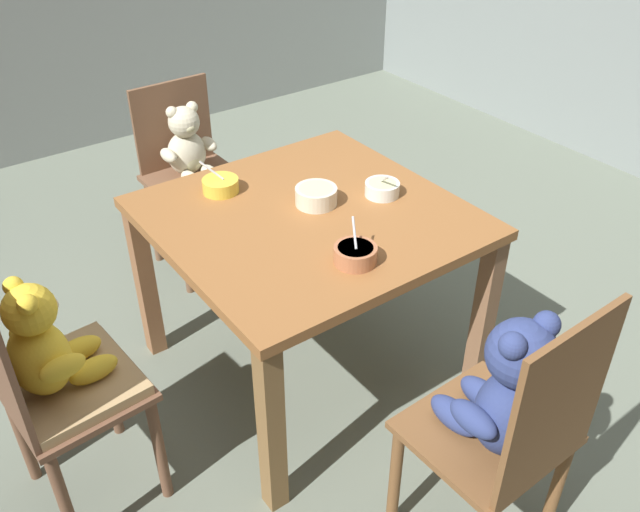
{
  "coord_description": "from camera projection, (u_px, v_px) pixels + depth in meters",
  "views": [
    {
      "loc": [
        1.64,
        -1.14,
        1.9
      ],
      "look_at": [
        0.0,
        0.05,
        0.51
      ],
      "focal_mm": 37.99,
      "sensor_mm": 36.0,
      "label": 1
    }
  ],
  "objects": [
    {
      "name": "teddy_chair_near_right",
      "position": [
        508.0,
        406.0,
        1.74
      ],
      "size": [
        0.39,
        0.41,
        0.95
      ],
      "rotation": [
        0.0,
        0.0,
        3.17
      ],
      "color": "brown",
      "rests_on": "ground_plane"
    },
    {
      "name": "dining_table",
      "position": [
        308.0,
        238.0,
        2.38
      ],
      "size": [
        1.0,
        1.0,
        0.71
      ],
      "color": "#925C30",
      "rests_on": "ground_plane"
    },
    {
      "name": "ground_plane",
      "position": [
        310.0,
        368.0,
        2.73
      ],
      "size": [
        5.2,
        5.2,
        0.04
      ],
      "color": "slate"
    },
    {
      "name": "teddy_chair_near_front",
      "position": [
        51.0,
        366.0,
        1.91
      ],
      "size": [
        0.43,
        0.39,
        0.93
      ],
      "rotation": [
        0.0,
        0.0,
        1.65
      ],
      "color": "brown",
      "rests_on": "ground_plane"
    },
    {
      "name": "porridge_bowl_white_far_center",
      "position": [
        382.0,
        188.0,
        2.41
      ],
      "size": [
        0.13,
        0.12,
        0.11
      ],
      "color": "silver",
      "rests_on": "dining_table"
    },
    {
      "name": "porridge_bowl_yellow_near_left",
      "position": [
        221.0,
        185.0,
        2.43
      ],
      "size": [
        0.13,
        0.13,
        0.11
      ],
      "color": "yellow",
      "rests_on": "dining_table"
    },
    {
      "name": "teddy_chair_near_left",
      "position": [
        189.0,
        159.0,
        3.05
      ],
      "size": [
        0.39,
        0.41,
        0.86
      ],
      "rotation": [
        0.0,
        0.0,
        0.02
      ],
      "color": "brown",
      "rests_on": "ground_plane"
    },
    {
      "name": "porridge_bowl_terracotta_near_right",
      "position": [
        355.0,
        254.0,
        2.06
      ],
      "size": [
        0.14,
        0.13,
        0.12
      ],
      "color": "#B36E48",
      "rests_on": "dining_table"
    },
    {
      "name": "porridge_bowl_cream_center",
      "position": [
        316.0,
        196.0,
        2.36
      ],
      "size": [
        0.15,
        0.15,
        0.06
      ],
      "color": "beige",
      "rests_on": "dining_table"
    }
  ]
}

